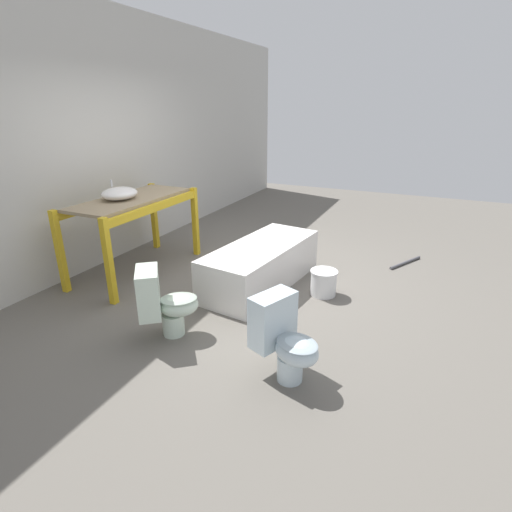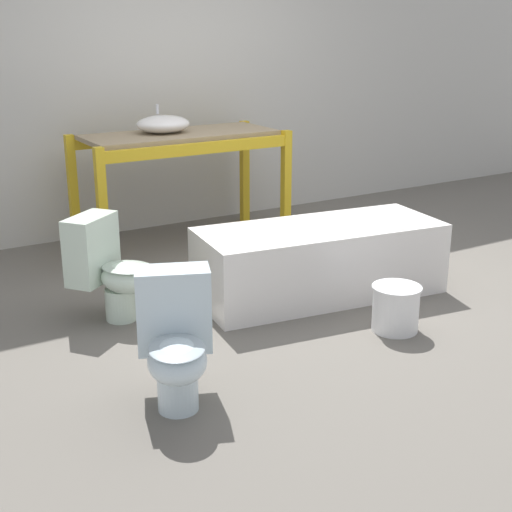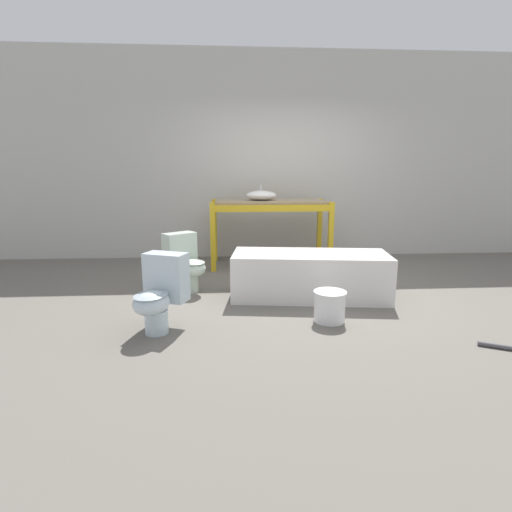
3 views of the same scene
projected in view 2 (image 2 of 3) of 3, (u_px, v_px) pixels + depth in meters
name	position (u px, v px, depth m)	size (l,w,h in m)	color
ground_plane	(299.00, 285.00, 5.21)	(12.00, 12.00, 0.00)	#666059
warehouse_wall_rear	(173.00, 49.00, 6.37)	(10.80, 0.08, 3.20)	beige
shelving_rack	(180.00, 151.00, 5.95)	(1.72, 0.78, 0.96)	gold
sink_basin	(163.00, 124.00, 5.86)	(0.45, 0.39, 0.22)	white
bathtub_main	(320.00, 255.00, 4.94)	(1.77, 0.89, 0.50)	white
toilet_near	(109.00, 267.00, 4.52)	(0.58, 0.62, 0.67)	silver
toilet_far	(175.00, 338.00, 3.49)	(0.50, 0.62, 0.67)	silver
bucket_white	(396.00, 307.00, 4.39)	(0.31, 0.31, 0.29)	white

